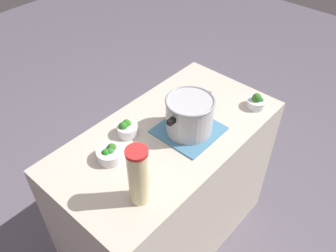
{
  "coord_description": "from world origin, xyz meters",
  "views": [
    {
      "loc": [
        0.95,
        0.84,
        2.09
      ],
      "look_at": [
        0.0,
        0.0,
        0.95
      ],
      "focal_mm": 37.7,
      "sensor_mm": 36.0,
      "label": 1
    }
  ],
  "objects_px": {
    "lemonade_pitcher": "(138,176)",
    "broccoli_bowl_center": "(257,102)",
    "cooking_pot": "(189,115)",
    "broccoli_bowl_back": "(110,154)",
    "broccoli_bowl_front": "(127,129)"
  },
  "relations": [
    {
      "from": "lemonade_pitcher",
      "to": "broccoli_bowl_center",
      "type": "relative_size",
      "value": 2.76
    },
    {
      "from": "lemonade_pitcher",
      "to": "cooking_pot",
      "type": "bearing_deg",
      "value": -166.36
    },
    {
      "from": "cooking_pot",
      "to": "lemonade_pitcher",
      "type": "xyz_separation_m",
      "value": [
        0.45,
        0.11,
        0.04
      ]
    },
    {
      "from": "cooking_pot",
      "to": "broccoli_bowl_back",
      "type": "bearing_deg",
      "value": -21.13
    },
    {
      "from": "lemonade_pitcher",
      "to": "broccoli_bowl_center",
      "type": "bearing_deg",
      "value": 177.28
    },
    {
      "from": "cooking_pot",
      "to": "lemonade_pitcher",
      "type": "height_order",
      "value": "lemonade_pitcher"
    },
    {
      "from": "cooking_pot",
      "to": "broccoli_bowl_front",
      "type": "distance_m",
      "value": 0.31
    },
    {
      "from": "cooking_pot",
      "to": "broccoli_bowl_center",
      "type": "relative_size",
      "value": 3.04
    },
    {
      "from": "broccoli_bowl_front",
      "to": "cooking_pot",
      "type": "bearing_deg",
      "value": 136.01
    },
    {
      "from": "lemonade_pitcher",
      "to": "broccoli_bowl_front",
      "type": "height_order",
      "value": "lemonade_pitcher"
    },
    {
      "from": "cooking_pot",
      "to": "lemonade_pitcher",
      "type": "relative_size",
      "value": 1.1
    },
    {
      "from": "broccoli_bowl_front",
      "to": "broccoli_bowl_back",
      "type": "distance_m",
      "value": 0.18
    },
    {
      "from": "lemonade_pitcher",
      "to": "broccoli_bowl_back",
      "type": "xyz_separation_m",
      "value": [
        -0.07,
        -0.26,
        -0.11
      ]
    },
    {
      "from": "lemonade_pitcher",
      "to": "broccoli_bowl_center",
      "type": "xyz_separation_m",
      "value": [
        -0.84,
        0.04,
        -0.11
      ]
    },
    {
      "from": "lemonade_pitcher",
      "to": "broccoli_bowl_center",
      "type": "distance_m",
      "value": 0.85
    }
  ]
}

